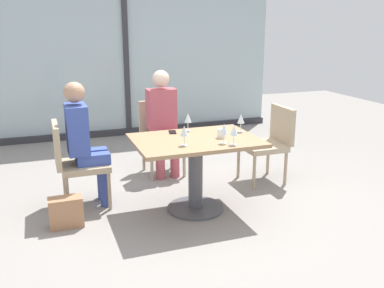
{
  "coord_description": "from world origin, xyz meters",
  "views": [
    {
      "loc": [
        -1.38,
        -3.7,
        1.81
      ],
      "look_at": [
        0.0,
        0.1,
        0.65
      ],
      "focal_mm": 40.2,
      "sensor_mm": 36.0,
      "label": 1
    }
  ],
  "objects_px": {
    "wine_glass_4": "(224,130)",
    "handbag_0": "(66,212)",
    "wine_glass_2": "(184,131)",
    "chair_near_window": "(161,132)",
    "cell_phone_on_table": "(172,132)",
    "dining_table_main": "(196,158)",
    "wine_glass_0": "(234,131)",
    "person_far_left": "(84,139)",
    "wine_glass_3": "(188,118)",
    "chair_far_left": "(74,159)",
    "person_near_window": "(163,118)",
    "coffee_cup": "(221,133)",
    "chair_far_right": "(270,139)",
    "wine_glass_1": "(241,119)"
  },
  "relations": [
    {
      "from": "wine_glass_4",
      "to": "cell_phone_on_table",
      "type": "bearing_deg",
      "value": 120.4
    },
    {
      "from": "cell_phone_on_table",
      "to": "handbag_0",
      "type": "distance_m",
      "value": 1.27
    },
    {
      "from": "person_far_left",
      "to": "wine_glass_1",
      "type": "relative_size",
      "value": 6.81
    },
    {
      "from": "chair_near_window",
      "to": "chair_far_right",
      "type": "bearing_deg",
      "value": -34.02
    },
    {
      "from": "coffee_cup",
      "to": "chair_far_right",
      "type": "bearing_deg",
      "value": 32.02
    },
    {
      "from": "chair_far_right",
      "to": "handbag_0",
      "type": "xyz_separation_m",
      "value": [
        -2.34,
        -0.43,
        -0.36
      ]
    },
    {
      "from": "wine_glass_0",
      "to": "wine_glass_1",
      "type": "relative_size",
      "value": 1.0
    },
    {
      "from": "chair_far_left",
      "to": "chair_near_window",
      "type": "relative_size",
      "value": 1.0
    },
    {
      "from": "dining_table_main",
      "to": "wine_glass_3",
      "type": "distance_m",
      "value": 0.46
    },
    {
      "from": "wine_glass_1",
      "to": "chair_far_left",
      "type": "bearing_deg",
      "value": 166.51
    },
    {
      "from": "person_far_left",
      "to": "handbag_0",
      "type": "distance_m",
      "value": 0.75
    },
    {
      "from": "chair_far_left",
      "to": "cell_phone_on_table",
      "type": "distance_m",
      "value": 1.01
    },
    {
      "from": "chair_near_window",
      "to": "dining_table_main",
      "type": "bearing_deg",
      "value": -90.0
    },
    {
      "from": "dining_table_main",
      "to": "person_far_left",
      "type": "height_order",
      "value": "person_far_left"
    },
    {
      "from": "wine_glass_2",
      "to": "cell_phone_on_table",
      "type": "bearing_deg",
      "value": 85.33
    },
    {
      "from": "wine_glass_3",
      "to": "cell_phone_on_table",
      "type": "bearing_deg",
      "value": -176.06
    },
    {
      "from": "coffee_cup",
      "to": "handbag_0",
      "type": "bearing_deg",
      "value": 176.0
    },
    {
      "from": "coffee_cup",
      "to": "cell_phone_on_table",
      "type": "height_order",
      "value": "coffee_cup"
    },
    {
      "from": "chair_far_left",
      "to": "wine_glass_3",
      "type": "height_order",
      "value": "wine_glass_3"
    },
    {
      "from": "wine_glass_4",
      "to": "person_far_left",
      "type": "bearing_deg",
      "value": 148.22
    },
    {
      "from": "chair_near_window",
      "to": "person_near_window",
      "type": "bearing_deg",
      "value": -90.0
    },
    {
      "from": "chair_far_left",
      "to": "handbag_0",
      "type": "relative_size",
      "value": 2.9
    },
    {
      "from": "dining_table_main",
      "to": "wine_glass_2",
      "type": "relative_size",
      "value": 6.39
    },
    {
      "from": "chair_far_left",
      "to": "chair_far_right",
      "type": "xyz_separation_m",
      "value": [
        2.2,
        0.0,
        0.0
      ]
    },
    {
      "from": "person_far_left",
      "to": "wine_glass_3",
      "type": "xyz_separation_m",
      "value": [
        1.02,
        -0.17,
        0.16
      ]
    },
    {
      "from": "wine_glass_4",
      "to": "handbag_0",
      "type": "xyz_separation_m",
      "value": [
        -1.42,
        0.29,
        -0.72
      ]
    },
    {
      "from": "person_far_left",
      "to": "wine_glass_3",
      "type": "height_order",
      "value": "person_far_left"
    },
    {
      "from": "cell_phone_on_table",
      "to": "coffee_cup",
      "type": "bearing_deg",
      "value": -30.33
    },
    {
      "from": "chair_near_window",
      "to": "wine_glass_1",
      "type": "xyz_separation_m",
      "value": [
        0.52,
        -1.13,
        0.37
      ]
    },
    {
      "from": "chair_far_left",
      "to": "wine_glass_0",
      "type": "relative_size",
      "value": 4.7
    },
    {
      "from": "wine_glass_4",
      "to": "wine_glass_2",
      "type": "bearing_deg",
      "value": 170.57
    },
    {
      "from": "person_far_left",
      "to": "person_near_window",
      "type": "xyz_separation_m",
      "value": [
        0.99,
        0.63,
        0.0
      ]
    },
    {
      "from": "person_far_left",
      "to": "handbag_0",
      "type": "bearing_deg",
      "value": -119.49
    },
    {
      "from": "dining_table_main",
      "to": "wine_glass_1",
      "type": "relative_size",
      "value": 6.39
    },
    {
      "from": "wine_glass_0",
      "to": "cell_phone_on_table",
      "type": "bearing_deg",
      "value": 122.12
    },
    {
      "from": "wine_glass_3",
      "to": "coffee_cup",
      "type": "xyz_separation_m",
      "value": [
        0.21,
        -0.37,
        -0.09
      ]
    },
    {
      "from": "chair_near_window",
      "to": "person_far_left",
      "type": "relative_size",
      "value": 0.69
    },
    {
      "from": "handbag_0",
      "to": "wine_glass_3",
      "type": "bearing_deg",
      "value": 11.52
    },
    {
      "from": "dining_table_main",
      "to": "wine_glass_2",
      "type": "bearing_deg",
      "value": -133.57
    },
    {
      "from": "chair_near_window",
      "to": "cell_phone_on_table",
      "type": "relative_size",
      "value": 6.04
    },
    {
      "from": "wine_glass_4",
      "to": "chair_near_window",
      "type": "bearing_deg",
      "value": 97.14
    },
    {
      "from": "person_near_window",
      "to": "wine_glass_0",
      "type": "xyz_separation_m",
      "value": [
        0.25,
        -1.43,
        0.16
      ]
    },
    {
      "from": "chair_near_window",
      "to": "wine_glass_4",
      "type": "height_order",
      "value": "wine_glass_4"
    },
    {
      "from": "wine_glass_2",
      "to": "wine_glass_0",
      "type": "bearing_deg",
      "value": -17.06
    },
    {
      "from": "chair_far_right",
      "to": "wine_glass_1",
      "type": "relative_size",
      "value": 4.7
    },
    {
      "from": "wine_glass_0",
      "to": "wine_glass_3",
      "type": "xyz_separation_m",
      "value": [
        -0.22,
        0.63,
        0.0
      ]
    },
    {
      "from": "dining_table_main",
      "to": "coffee_cup",
      "type": "xyz_separation_m",
      "value": [
        0.24,
        -0.05,
        0.24
      ]
    },
    {
      "from": "wine_glass_0",
      "to": "wine_glass_4",
      "type": "relative_size",
      "value": 1.0
    },
    {
      "from": "cell_phone_on_table",
      "to": "dining_table_main",
      "type": "bearing_deg",
      "value": -52.71
    },
    {
      "from": "wine_glass_2",
      "to": "wine_glass_4",
      "type": "bearing_deg",
      "value": -9.43
    }
  ]
}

